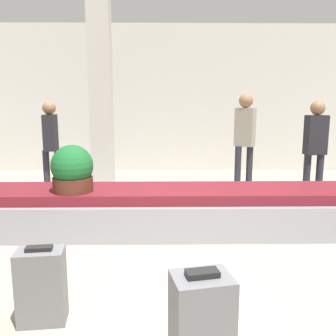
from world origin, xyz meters
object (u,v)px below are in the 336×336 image
(traveler_1, at_px, (315,143))
(potted_plant_1, at_px, (72,170))
(traveler_0, at_px, (51,140))
(pillar, at_px, (101,99))
(traveler_2, at_px, (245,134))
(suitcase_3, at_px, (41,286))

(traveler_1, bearing_deg, potted_plant_1, -166.21)
(traveler_0, bearing_deg, traveler_1, 81.28)
(potted_plant_1, relative_size, traveler_1, 0.35)
(pillar, relative_size, traveler_0, 2.04)
(potted_plant_1, xyz_separation_m, traveler_2, (2.45, 2.05, 0.22))
(pillar, distance_m, potted_plant_1, 2.34)
(traveler_1, xyz_separation_m, traveler_2, (-0.96, 0.62, 0.08))
(pillar, height_order, suitcase_3, pillar)
(traveler_1, bearing_deg, traveler_2, 138.07)
(traveler_1, relative_size, traveler_2, 0.93)
(pillar, height_order, potted_plant_1, pillar)
(suitcase_3, xyz_separation_m, traveler_1, (3.23, 3.19, 0.66))
(pillar, relative_size, potted_plant_1, 5.84)
(pillar, xyz_separation_m, traveler_1, (3.40, -0.78, -0.67))
(pillar, xyz_separation_m, potted_plant_1, (-0.01, -2.20, -0.81))
(pillar, height_order, traveler_1, pillar)
(pillar, relative_size, traveler_2, 1.89)
(potted_plant_1, distance_m, traveler_2, 3.20)
(suitcase_3, bearing_deg, traveler_2, 53.11)
(pillar, xyz_separation_m, traveler_0, (-0.83, -0.21, -0.67))
(potted_plant_1, bearing_deg, suitcase_3, -84.43)
(traveler_0, distance_m, traveler_2, 3.27)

